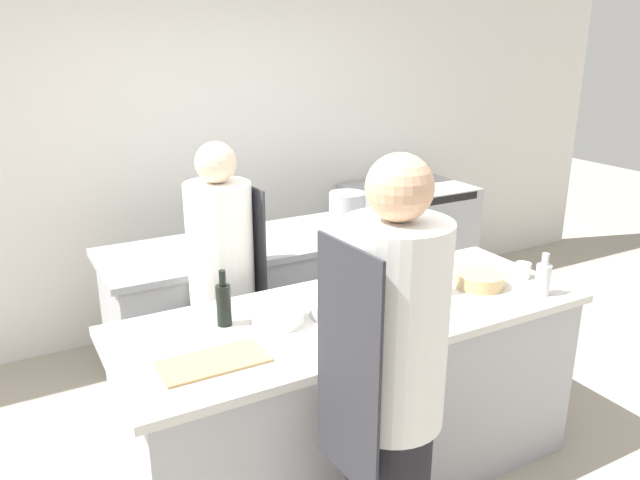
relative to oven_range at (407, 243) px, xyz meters
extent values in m
plane|color=#A89E8E|center=(-1.60, -1.72, -0.48)|extent=(16.00, 16.00, 0.00)
cube|color=silver|center=(-1.60, 0.41, 0.92)|extent=(8.00, 0.06, 2.80)
cube|color=#A8AAAF|center=(-1.60, -1.72, -0.05)|extent=(2.19, 0.82, 0.88)
cube|color=silver|center=(-1.60, -1.72, 0.41)|extent=(2.29, 0.86, 0.04)
cube|color=#A8AAAF|center=(-1.56, -0.53, -0.05)|extent=(1.93, 0.70, 0.88)
cube|color=#A8AAAF|center=(-1.56, -0.53, 0.41)|extent=(2.01, 0.73, 0.04)
cube|color=#A8AAAF|center=(0.00, 0.00, 0.00)|extent=(0.96, 0.72, 0.97)
cube|color=black|center=(0.00, -0.35, -0.22)|extent=(0.77, 0.01, 0.34)
cube|color=black|center=(0.00, -0.35, 0.45)|extent=(0.81, 0.01, 0.06)
cylinder|color=silver|center=(-1.89, -2.42, 0.72)|extent=(0.38, 0.38, 0.75)
cube|color=#2D2D33|center=(-2.08, -2.43, 0.62)|extent=(0.03, 0.36, 0.87)
sphere|color=tan|center=(-1.89, -2.42, 1.21)|extent=(0.23, 0.23, 0.23)
cylinder|color=black|center=(-1.99, -0.96, -0.11)|extent=(0.31, 0.31, 0.76)
cylinder|color=white|center=(-1.99, -0.96, 0.60)|extent=(0.36, 0.36, 0.67)
cube|color=#2D2D33|center=(-1.80, -0.94, 0.51)|extent=(0.04, 0.34, 0.78)
sphere|color=beige|center=(-1.99, -0.96, 1.05)|extent=(0.22, 0.22, 0.22)
cylinder|color=silver|center=(-0.68, -2.01, 0.51)|extent=(0.07, 0.07, 0.16)
cylinder|color=silver|center=(-0.68, -2.01, 0.62)|extent=(0.03, 0.03, 0.06)
cylinder|color=black|center=(-2.20, -1.56, 0.53)|extent=(0.07, 0.07, 0.19)
cylinder|color=black|center=(-2.20, -1.56, 0.66)|extent=(0.03, 0.03, 0.07)
cylinder|color=#2D5175|center=(-1.17, -1.74, 0.54)|extent=(0.09, 0.09, 0.22)
cylinder|color=#2D5175|center=(-1.17, -1.74, 0.69)|extent=(0.04, 0.04, 0.09)
cylinder|color=tan|center=(-0.88, -1.78, 0.47)|extent=(0.25, 0.25, 0.07)
cylinder|color=#B7BABC|center=(-1.73, -1.71, 0.47)|extent=(0.20, 0.20, 0.07)
cylinder|color=white|center=(-1.98, -1.66, 0.48)|extent=(0.24, 0.24, 0.09)
cylinder|color=white|center=(-0.59, -1.80, 0.47)|extent=(0.08, 0.08, 0.08)
cube|color=tan|center=(-2.36, -1.87, 0.44)|extent=(0.43, 0.21, 0.01)
cylinder|color=#A8AAAF|center=(-0.90, -0.50, 0.54)|extent=(0.25, 0.25, 0.22)
camera|label=1|loc=(-3.06, -4.00, 1.69)|focal=35.00mm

